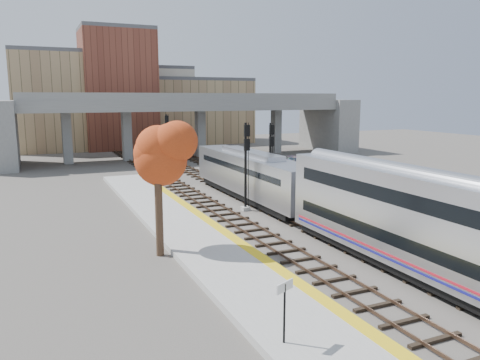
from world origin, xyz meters
name	(u,v)px	position (x,y,z in m)	size (l,w,h in m)	color
ground	(338,248)	(0.00, 0.00, 0.00)	(160.00, 160.00, 0.00)	#47423D
platform	(226,263)	(-7.25, 0.00, 0.17)	(4.50, 60.00, 0.35)	#9E9E99
yellow_strip	(258,255)	(-5.35, 0.00, 0.35)	(0.70, 60.00, 0.01)	yellow
tracks	(260,203)	(0.93, 12.50, 0.08)	(10.70, 95.00, 0.25)	black
overpass	(187,118)	(4.92, 45.00, 5.81)	(54.00, 12.00, 9.50)	slate
buildings_far	(133,103)	(1.26, 66.57, 7.88)	(43.00, 21.00, 20.60)	tan
parking_lot	(298,169)	(14.00, 28.00, 0.02)	(14.00, 18.00, 0.04)	black
locomotive	(251,174)	(1.00, 14.38, 2.28)	(3.02, 19.05, 4.10)	#A8AAB2
coach	(471,239)	(1.00, -8.23, 2.80)	(3.03, 25.00, 5.00)	#A8AAB2
signal_mast_near	(246,168)	(-1.10, 10.89, 3.45)	(0.60, 0.64, 6.98)	#9E9E99
signal_mast_mid	(270,162)	(3.00, 14.57, 3.26)	(0.60, 0.64, 6.70)	#9E9E99
signal_mast_far	(167,143)	(-1.10, 34.25, 3.37)	(0.60, 0.64, 6.86)	#9E9E99
station_sign	(285,299)	(-8.65, -8.75, 1.98)	(0.84, 0.41, 2.27)	black
tree	(157,158)	(-10.06, 3.14, 5.61)	(3.60, 3.60, 7.57)	#382619
car_a	(287,169)	(10.43, 24.51, 0.70)	(1.57, 3.89, 1.33)	#99999E
car_b	(310,164)	(15.34, 27.39, 0.65)	(1.28, 3.68, 1.21)	#99999E
car_c	(297,161)	(15.34, 30.60, 0.60)	(1.56, 3.84, 1.12)	#99999E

